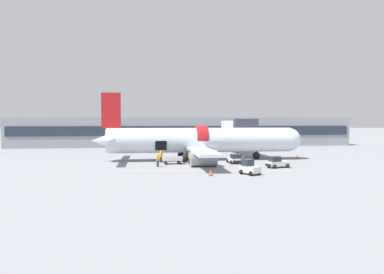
{
  "coord_description": "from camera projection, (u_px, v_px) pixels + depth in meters",
  "views": [
    {
      "loc": [
        -9.65,
        -49.97,
        6.01
      ],
      "look_at": [
        -2.81,
        0.48,
        3.71
      ],
      "focal_mm": 32.0,
      "sensor_mm": 36.0,
      "label": 1
    }
  ],
  "objects": [
    {
      "name": "baggage_tug_mid",
      "position": [
        249.0,
        168.0,
        38.83
      ],
      "size": [
        2.41,
        2.65,
        1.73
      ],
      "color": "silver",
      "rests_on": "ground_plane"
    },
    {
      "name": "ground_crew_loader_b",
      "position": [
        190.0,
        158.0,
        47.88
      ],
      "size": [
        0.46,
        0.61,
        1.73
      ],
      "color": "black",
      "rests_on": "ground_plane"
    },
    {
      "name": "terminal_strip",
      "position": [
        184.0,
        131.0,
        86.59
      ],
      "size": [
        82.27,
        12.82,
        6.99
      ],
      "color": "gray",
      "rests_on": "ground_plane"
    },
    {
      "name": "baggage_cart_loading",
      "position": [
        173.0,
        160.0,
        48.36
      ],
      "size": [
        3.66,
        1.87,
        1.03
      ],
      "color": "silver",
      "rests_on": "ground_plane"
    },
    {
      "name": "safety_cone_engine_left",
      "position": [
        211.0,
        173.0,
        37.9
      ],
      "size": [
        0.47,
        0.47,
        0.7
      ],
      "color": "black",
      "rests_on": "ground_plane"
    },
    {
      "name": "jet_bridge_stub",
      "position": [
        238.0,
        129.0,
        61.48
      ],
      "size": [
        3.9,
        12.72,
        6.48
      ],
      "color": "#4C4C51",
      "rests_on": "ground_plane"
    },
    {
      "name": "airplane",
      "position": [
        198.0,
        141.0,
        53.26
      ],
      "size": [
        32.87,
        28.98,
        10.35
      ],
      "color": "silver",
      "rests_on": "ground_plane"
    },
    {
      "name": "baggage_tug_lead",
      "position": [
        277.0,
        163.0,
        44.49
      ],
      "size": [
        3.24,
        2.24,
        1.51
      ],
      "color": "white",
      "rests_on": "ground_plane"
    },
    {
      "name": "safety_cone_nose",
      "position": [
        297.0,
        157.0,
        55.09
      ],
      "size": [
        0.57,
        0.57,
        0.67
      ],
      "color": "black",
      "rests_on": "ground_plane"
    },
    {
      "name": "ground_crew_supervisor",
      "position": [
        190.0,
        157.0,
        49.24
      ],
      "size": [
        0.47,
        0.57,
        1.64
      ],
      "color": "#2D2D33",
      "rests_on": "ground_plane"
    },
    {
      "name": "ground_plane",
      "position": [
        211.0,
        162.0,
        51.03
      ],
      "size": [
        500.0,
        500.0,
        0.0
      ],
      "primitive_type": "plane",
      "color": "gray"
    },
    {
      "name": "ground_crew_driver",
      "position": [
        161.0,
        156.0,
        50.23
      ],
      "size": [
        0.59,
        0.53,
        1.74
      ],
      "color": "#2D2D33",
      "rests_on": "ground_plane"
    },
    {
      "name": "ground_crew_loader_a",
      "position": [
        201.0,
        157.0,
        49.55
      ],
      "size": [
        0.46,
        0.6,
        1.7
      ],
      "color": "#1E2338",
      "rests_on": "ground_plane"
    },
    {
      "name": "apron_marking_line",
      "position": [
        209.0,
        171.0,
        41.76
      ],
      "size": [
        20.73,
        3.17,
        0.01
      ],
      "color": "yellow",
      "rests_on": "ground_plane"
    },
    {
      "name": "ground_crew_helper",
      "position": [
        158.0,
        160.0,
        45.33
      ],
      "size": [
        0.54,
        0.57,
        1.73
      ],
      "color": "#2D2D33",
      "rests_on": "ground_plane"
    },
    {
      "name": "baggage_tug_rear",
      "position": [
        235.0,
        159.0,
        49.12
      ],
      "size": [
        2.24,
        2.7,
        1.35
      ],
      "color": "silver",
      "rests_on": "ground_plane"
    }
  ]
}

